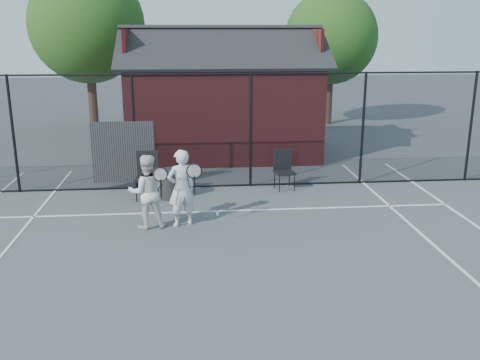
{
  "coord_description": "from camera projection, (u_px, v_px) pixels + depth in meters",
  "views": [
    {
      "loc": [
        -0.53,
        -8.67,
        4.05
      ],
      "look_at": [
        0.42,
        1.72,
        1.1
      ],
      "focal_mm": 40.0,
      "sensor_mm": 36.0,
      "label": 1
    }
  ],
  "objects": [
    {
      "name": "tree_right",
      "position": [
        331.0,
        38.0,
        22.83
      ],
      "size": [
        3.97,
        3.97,
        5.7
      ],
      "color": "#301E13",
      "rests_on": "ground"
    },
    {
      "name": "player_front",
      "position": [
        181.0,
        188.0,
        11.25
      ],
      "size": [
        0.79,
        0.64,
        1.66
      ],
      "color": "silver",
      "rests_on": "ground"
    },
    {
      "name": "player_back",
      "position": [
        147.0,
        192.0,
        11.13
      ],
      "size": [
        0.9,
        0.73,
        1.58
      ],
      "color": "silver",
      "rests_on": "ground"
    },
    {
      "name": "waste_bin",
      "position": [
        170.0,
        184.0,
        13.19
      ],
      "size": [
        0.59,
        0.59,
        0.74
      ],
      "primitive_type": "cylinder",
      "rotation": [
        0.0,
        0.0,
        -0.18
      ],
      "color": "black",
      "rests_on": "ground"
    },
    {
      "name": "clubhouse",
      "position": [
        222.0,
        106.0,
        17.69
      ],
      "size": [
        6.5,
        4.36,
        4.19
      ],
      "color": "maroon",
      "rests_on": "ground"
    },
    {
      "name": "chair_left",
      "position": [
        147.0,
        177.0,
        13.09
      ],
      "size": [
        0.6,
        0.62,
        1.14
      ],
      "primitive_type": "cube",
      "rotation": [
        0.0,
        0.0,
        -0.1
      ],
      "color": "black",
      "rests_on": "ground"
    },
    {
      "name": "tree_left",
      "position": [
        87.0,
        26.0,
        20.86
      ],
      "size": [
        4.48,
        4.48,
        6.44
      ],
      "color": "#301E13",
      "rests_on": "ground"
    },
    {
      "name": "court_lines",
      "position": [
        231.0,
        303.0,
        8.19
      ],
      "size": [
        11.02,
        18.0,
        0.01
      ],
      "color": "silver",
      "rests_on": "ground"
    },
    {
      "name": "fence",
      "position": [
        201.0,
        134.0,
        13.83
      ],
      "size": [
        22.04,
        3.0,
        3.0
      ],
      "color": "black",
      "rests_on": "ground"
    },
    {
      "name": "ground",
      "position": [
        225.0,
        267.0,
        9.46
      ],
      "size": [
        80.0,
        80.0,
        0.0
      ],
      "primitive_type": "plane",
      "color": "#494E53",
      "rests_on": "ground"
    },
    {
      "name": "chair_right",
      "position": [
        285.0,
        171.0,
        13.89
      ],
      "size": [
        0.56,
        0.58,
        1.02
      ],
      "primitive_type": "cube",
      "rotation": [
        0.0,
        0.0,
        0.16
      ],
      "color": "black",
      "rests_on": "ground"
    }
  ]
}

